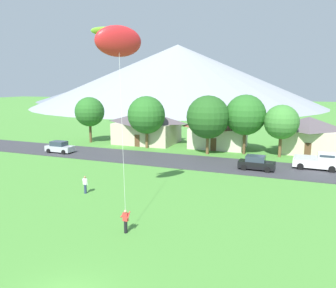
% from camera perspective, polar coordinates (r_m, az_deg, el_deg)
% --- Properties ---
extents(road_strip, '(160.00, 7.82, 0.08)m').
position_cam_1_polar(road_strip, '(42.60, 7.77, -3.43)').
color(road_strip, '#38383D').
rests_on(road_strip, ground).
extents(mountain_far_east_ridge, '(131.49, 131.49, 27.98)m').
position_cam_1_polar(mountain_far_east_ridge, '(157.20, 1.68, 11.79)').
color(mountain_far_east_ridge, '#8E939E').
rests_on(mountain_far_east_ridge, ground).
extents(mountain_central_ridge, '(127.41, 127.41, 20.05)m').
position_cam_1_polar(mountain_central_ridge, '(207.23, -4.07, 10.33)').
color(mountain_central_ridge, slate).
rests_on(mountain_central_ridge, ground).
extents(house_leftmost, '(7.88, 7.37, 5.38)m').
position_cam_1_polar(house_leftmost, '(53.31, 23.10, 1.62)').
color(house_leftmost, beige).
rests_on(house_leftmost, ground).
extents(house_left_center, '(10.79, 8.40, 5.54)m').
position_cam_1_polar(house_left_center, '(57.14, -3.66, 3.06)').
color(house_left_center, beige).
rests_on(house_left_center, ground).
extents(house_right_center, '(9.19, 6.88, 4.95)m').
position_cam_1_polar(house_right_center, '(53.54, 8.71, 2.13)').
color(house_right_center, beige).
rests_on(house_right_center, ground).
extents(tree_near_left, '(5.85, 5.85, 8.67)m').
position_cam_1_polar(tree_near_left, '(48.81, 13.27, 4.92)').
color(tree_near_left, brown).
rests_on(tree_near_left, ground).
extents(tree_left_of_center, '(6.22, 6.22, 8.55)m').
position_cam_1_polar(tree_left_of_center, '(47.79, 6.95, 4.65)').
color(tree_left_of_center, brown).
rests_on(tree_left_of_center, ground).
extents(tree_center, '(4.78, 4.78, 7.34)m').
position_cam_1_polar(tree_center, '(48.23, 19.08, 3.61)').
color(tree_center, brown).
rests_on(tree_center, ground).
extents(tree_right_of_center, '(5.97, 5.97, 8.29)m').
position_cam_1_polar(tree_right_of_center, '(52.23, -3.76, 5.04)').
color(tree_right_of_center, brown).
rests_on(tree_right_of_center, ground).
extents(tree_far_right, '(5.09, 5.09, 7.93)m').
position_cam_1_polar(tree_far_right, '(58.80, -13.44, 5.44)').
color(tree_far_right, brown).
rests_on(tree_far_right, ground).
extents(parked_car_black_west_end, '(4.26, 2.20, 1.68)m').
position_cam_1_polar(parked_car_black_west_end, '(40.52, 15.07, -3.21)').
color(parked_car_black_west_end, black).
rests_on(parked_car_black_west_end, road_strip).
extents(parked_car_silver_mid_east, '(4.20, 2.09, 1.68)m').
position_cam_1_polar(parked_car_silver_mid_east, '(51.45, -18.27, -0.53)').
color(parked_car_silver_mid_east, '#B7BCC1').
rests_on(parked_car_silver_mid_east, road_strip).
extents(pickup_truck_white_west_side, '(5.25, 2.43, 1.99)m').
position_cam_1_polar(pickup_truck_white_west_side, '(43.17, 24.49, -2.71)').
color(pickup_truck_white_west_side, white).
rests_on(pickup_truck_white_west_side, road_strip).
extents(kite_flyer_with_kite, '(4.22, 5.77, 14.48)m').
position_cam_1_polar(kite_flyer_with_kite, '(25.75, -8.60, 17.07)').
color(kite_flyer_with_kite, black).
rests_on(kite_flyer_with_kite, ground).
extents(watcher_person, '(0.56, 0.24, 1.68)m').
position_cam_1_polar(watcher_person, '(31.94, -14.17, -6.81)').
color(watcher_person, navy).
rests_on(watcher_person, ground).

